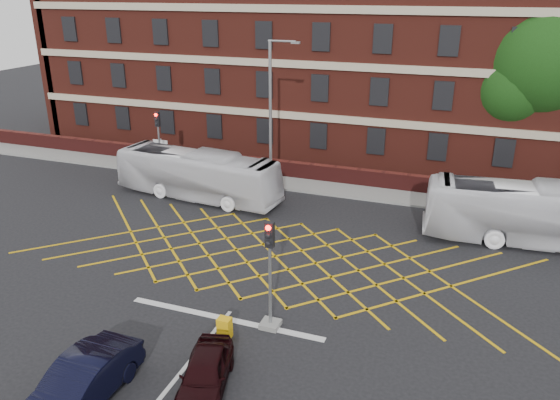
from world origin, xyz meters
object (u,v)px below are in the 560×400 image
(car_maroon, at_px, (205,373))
(street_lamp, at_px, (272,144))
(deciduous_tree, at_px, (539,68))
(traffic_light_near, at_px, (270,286))
(bus_right, at_px, (542,214))
(traffic_light_far, at_px, (160,149))
(utility_cabinet, at_px, (225,328))
(direction_signs, at_px, (161,150))
(bus_left, at_px, (198,175))
(car_navy, at_px, (80,384))

(car_maroon, xyz_separation_m, street_lamp, (-4.23, 16.96, 2.55))
(deciduous_tree, distance_m, traffic_light_near, 24.27)
(bus_right, height_order, street_lamp, street_lamp)
(traffic_light_far, relative_size, utility_cabinet, 5.36)
(car_maroon, relative_size, traffic_light_far, 0.83)
(direction_signs, bearing_deg, traffic_light_far, -60.94)
(bus_left, distance_m, deciduous_tree, 22.01)
(utility_cabinet, bearing_deg, deciduous_tree, 64.57)
(traffic_light_far, bearing_deg, bus_left, -33.96)
(bus_right, xyz_separation_m, direction_signs, (-23.59, 3.73, -0.16))
(car_maroon, bearing_deg, car_navy, -164.44)
(deciduous_tree, bearing_deg, bus_right, -88.39)
(utility_cabinet, bearing_deg, bus_left, 121.74)
(bus_right, distance_m, car_navy, 21.82)
(car_navy, xyz_separation_m, car_maroon, (3.21, 1.89, -0.14))
(direction_signs, bearing_deg, bus_left, -38.54)
(traffic_light_near, bearing_deg, direction_signs, 132.68)
(traffic_light_near, relative_size, direction_signs, 1.94)
(utility_cabinet, bearing_deg, car_navy, -119.73)
(traffic_light_near, xyz_separation_m, direction_signs, (-13.74, 14.91, -0.39))
(traffic_light_far, xyz_separation_m, direction_signs, (-0.53, 0.96, -0.39))
(direction_signs, relative_size, utility_cabinet, 2.76)
(car_navy, distance_m, traffic_light_near, 7.02)
(bus_left, relative_size, street_lamp, 1.14)
(traffic_light_near, xyz_separation_m, traffic_light_far, (-13.21, 13.94, 0.00))
(car_maroon, distance_m, direction_signs, 22.85)
(direction_signs, bearing_deg, utility_cabinet, -52.31)
(bus_right, height_order, car_navy, bus_right)
(street_lamp, distance_m, utility_cabinet, 15.00)
(deciduous_tree, bearing_deg, car_navy, -116.17)
(car_maroon, distance_m, street_lamp, 17.67)
(street_lamp, bearing_deg, car_navy, -86.90)
(bus_right, distance_m, street_lamp, 14.99)
(bus_right, relative_size, direction_signs, 5.03)
(bus_left, xyz_separation_m, car_maroon, (8.15, -14.86, -0.84))
(car_maroon, xyz_separation_m, traffic_light_near, (0.71, 3.85, 1.16))
(traffic_light_far, relative_size, direction_signs, 1.94)
(traffic_light_near, bearing_deg, bus_left, 128.81)
(street_lamp, relative_size, direction_signs, 4.14)
(car_navy, distance_m, street_lamp, 19.03)
(deciduous_tree, xyz_separation_m, traffic_light_near, (-9.55, -21.66, -5.36))
(car_navy, distance_m, direction_signs, 22.87)
(direction_signs, bearing_deg, deciduous_tree, 16.18)
(bus_left, distance_m, traffic_light_far, 5.26)
(deciduous_tree, relative_size, utility_cabinet, 14.15)
(bus_right, relative_size, traffic_light_near, 2.59)
(traffic_light_far, bearing_deg, car_navy, -64.72)
(direction_signs, bearing_deg, car_navy, -64.53)
(bus_left, bearing_deg, street_lamp, -55.49)
(bus_left, relative_size, deciduous_tree, 0.92)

